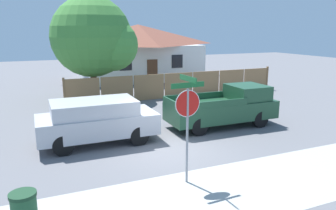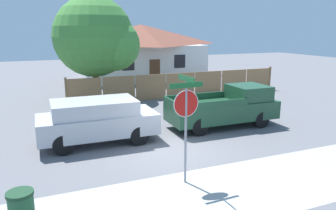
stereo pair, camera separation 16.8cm
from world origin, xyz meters
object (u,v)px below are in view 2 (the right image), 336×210
object	(u,v)px
red_suv	(97,119)
stop_sign	(186,111)
oak_tree	(98,39)
house	(141,51)
orange_pickup	(227,107)

from	to	relation	value
red_suv	stop_sign	world-z (taller)	stop_sign
oak_tree	stop_sign	world-z (taller)	oak_tree
house	oak_tree	bearing A→B (deg)	-124.18
house	stop_sign	bearing A→B (deg)	-104.62
house	oak_tree	size ratio (longest dim) A/B	1.67
oak_tree	stop_sign	bearing A→B (deg)	-90.15
red_suv	orange_pickup	distance (m)	5.95
red_suv	oak_tree	bearing A→B (deg)	78.88
orange_pickup	stop_sign	world-z (taller)	stop_sign
house	red_suv	bearing A→B (deg)	-113.72
red_suv	house	bearing A→B (deg)	67.07
orange_pickup	oak_tree	bearing A→B (deg)	117.79
house	orange_pickup	size ratio (longest dim) A/B	2.11
house	red_suv	xyz separation A→B (m)	(-7.09, -16.13, -1.54)
red_suv	stop_sign	distance (m)	4.95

